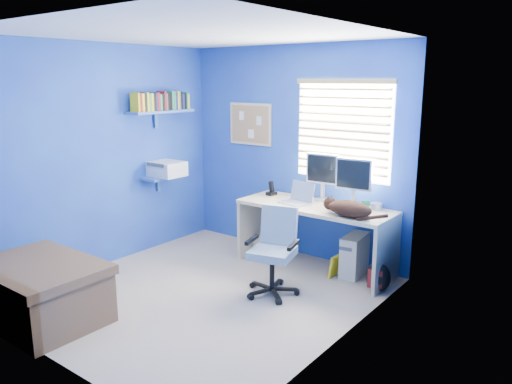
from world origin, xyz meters
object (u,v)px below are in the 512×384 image
Objects in this scene: desk at (315,237)px; laptop at (295,194)px; tower_pc at (355,255)px; office_chair at (274,262)px; cat at (350,209)px.

desk is 5.30× the size of laptop.
office_chair is (-0.43, -0.93, 0.10)m from tower_pc.
office_chair is at bearing -89.15° from desk.
cat is 0.68m from tower_pc.
desk is 0.53m from laptop.
desk is 3.72× the size of cat.
office_chair is at bearing -123.02° from cat.
tower_pc is at bearing 14.32° from desk.
desk is at bearing 27.26° from laptop.
office_chair is at bearing -121.20° from tower_pc.
laptop is 0.73× the size of tower_pc.
laptop is 0.38× the size of office_chair.
cat reaches higher than tower_pc.
cat is at bearing -83.11° from tower_pc.
tower_pc is (-0.07, 0.31, -0.60)m from cat.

